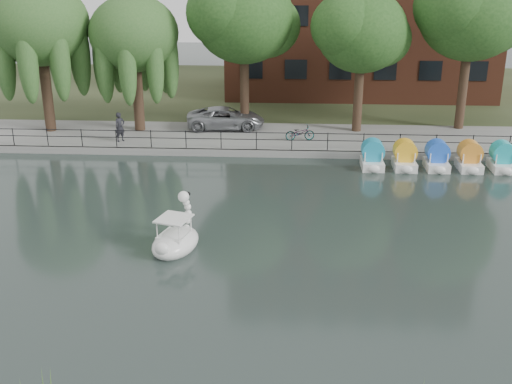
# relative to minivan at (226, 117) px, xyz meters

# --- Properties ---
(ground_plane) EXTENTS (120.00, 120.00, 0.00)m
(ground_plane) POSITION_rel_minivan_xyz_m (2.16, -17.55, -1.17)
(ground_plane) COLOR #323D3C
(promenade) EXTENTS (40.00, 6.00, 0.40)m
(promenade) POSITION_rel_minivan_xyz_m (2.16, -1.55, -0.97)
(promenade) COLOR gray
(promenade) RESTS_ON ground_plane
(kerb) EXTENTS (40.00, 0.25, 0.40)m
(kerb) POSITION_rel_minivan_xyz_m (2.16, -4.50, -0.97)
(kerb) COLOR gray
(kerb) RESTS_ON ground_plane
(land_strip) EXTENTS (60.00, 22.00, 0.36)m
(land_strip) POSITION_rel_minivan_xyz_m (2.16, 12.45, -0.99)
(land_strip) COLOR #47512D
(land_strip) RESTS_ON ground_plane
(railing) EXTENTS (32.00, 0.05, 1.00)m
(railing) POSITION_rel_minivan_xyz_m (2.16, -4.30, -0.03)
(railing) COLOR black
(railing) RESTS_ON promenade
(willow_left) EXTENTS (5.88, 5.88, 9.01)m
(willow_left) POSITION_rel_minivan_xyz_m (-10.84, -1.05, 5.70)
(willow_left) COLOR #473323
(willow_left) RESTS_ON promenade
(willow_mid) EXTENTS (5.32, 5.32, 8.15)m
(willow_mid) POSITION_rel_minivan_xyz_m (-5.34, -0.55, 5.08)
(willow_mid) COLOR #473323
(willow_mid) RESTS_ON promenade
(broadleaf_center) EXTENTS (6.00, 6.00, 9.25)m
(broadleaf_center) POSITION_rel_minivan_xyz_m (1.16, 0.45, 5.89)
(broadleaf_center) COLOR #473323
(broadleaf_center) RESTS_ON promenade
(broadleaf_right) EXTENTS (5.40, 5.40, 8.32)m
(broadleaf_right) POSITION_rel_minivan_xyz_m (8.16, -0.05, 5.22)
(broadleaf_right) COLOR #473323
(broadleaf_right) RESTS_ON promenade
(broadleaf_far) EXTENTS (6.30, 6.30, 9.71)m
(broadleaf_far) POSITION_rel_minivan_xyz_m (14.66, 0.95, 6.23)
(broadleaf_far) COLOR #473323
(broadleaf_far) RESTS_ON promenade
(minivan) EXTENTS (2.96, 5.72, 1.54)m
(minivan) POSITION_rel_minivan_xyz_m (0.00, 0.00, 0.00)
(minivan) COLOR gray
(minivan) RESTS_ON promenade
(bicycle) EXTENTS (0.90, 1.80, 1.00)m
(bicycle) POSITION_rel_minivan_xyz_m (4.63, -2.41, -0.27)
(bicycle) COLOR gray
(bicycle) RESTS_ON promenade
(pedestrian) EXTENTS (0.84, 0.85, 1.98)m
(pedestrian) POSITION_rel_minivan_xyz_m (-5.87, -3.21, 0.22)
(pedestrian) COLOR black
(pedestrian) RESTS_ON promenade
(swan_boat) EXTENTS (2.26, 2.87, 2.13)m
(swan_boat) POSITION_rel_minivan_xyz_m (-0.29, -16.56, -0.70)
(swan_boat) COLOR white
(swan_boat) RESTS_ON ground_plane
(pedal_boat_row) EXTENTS (11.35, 1.70, 1.40)m
(pedal_boat_row) POSITION_rel_minivan_xyz_m (13.57, -6.08, -0.56)
(pedal_boat_row) COLOR white
(pedal_boat_row) RESTS_ON ground_plane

